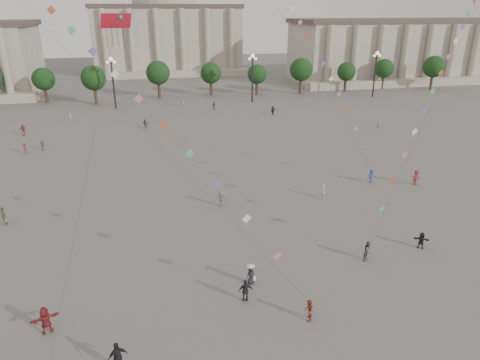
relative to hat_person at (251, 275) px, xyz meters
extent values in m
plane|color=#5C5957|center=(1.84, -2.79, -0.81)|extent=(360.00, 360.00, 0.00)
cube|color=#A5978A|center=(76.84, 92.21, 7.19)|extent=(80.00, 22.00, 16.00)
cube|color=#4B3E37|center=(76.84, 92.21, 15.79)|extent=(81.60, 22.44, 1.20)
cube|color=#A5978A|center=(76.84, 79.21, 0.19)|extent=(84.00, 4.00, 2.00)
cube|color=#A5978A|center=(1.84, 127.21, 9.19)|extent=(46.00, 30.00, 20.00)
cube|color=#4B3E37|center=(1.84, 127.21, 19.79)|extent=(46.92, 30.60, 1.20)
cube|color=#A5978A|center=(1.84, 110.21, 0.19)|extent=(48.30, 4.00, 2.00)
cylinder|color=#A5978A|center=(1.84, 127.21, 21.69)|extent=(21.00, 21.00, 5.00)
cylinder|color=#392A1C|center=(-28.16, 75.21, 0.95)|extent=(0.70, 0.70, 3.52)
sphere|color=black|center=(-28.16, 75.21, 4.63)|extent=(5.12, 5.12, 5.12)
cylinder|color=#392A1C|center=(-16.16, 75.21, 0.95)|extent=(0.70, 0.70, 3.52)
sphere|color=black|center=(-16.16, 75.21, 4.63)|extent=(5.12, 5.12, 5.12)
cylinder|color=#392A1C|center=(-4.16, 75.21, 0.95)|extent=(0.70, 0.70, 3.52)
sphere|color=black|center=(-4.16, 75.21, 4.63)|extent=(5.12, 5.12, 5.12)
cylinder|color=#392A1C|center=(7.84, 75.21, 0.95)|extent=(0.70, 0.70, 3.52)
sphere|color=black|center=(7.84, 75.21, 4.63)|extent=(5.12, 5.12, 5.12)
cylinder|color=#392A1C|center=(19.84, 75.21, 0.95)|extent=(0.70, 0.70, 3.52)
sphere|color=black|center=(19.84, 75.21, 4.63)|extent=(5.12, 5.12, 5.12)
cylinder|color=#392A1C|center=(31.84, 75.21, 0.95)|extent=(0.70, 0.70, 3.52)
sphere|color=black|center=(31.84, 75.21, 4.63)|extent=(5.12, 5.12, 5.12)
cylinder|color=#392A1C|center=(43.84, 75.21, 0.95)|extent=(0.70, 0.70, 3.52)
sphere|color=black|center=(43.84, 75.21, 4.63)|extent=(5.12, 5.12, 5.12)
cylinder|color=#392A1C|center=(55.84, 75.21, 0.95)|extent=(0.70, 0.70, 3.52)
sphere|color=black|center=(55.84, 75.21, 4.63)|extent=(5.12, 5.12, 5.12)
cylinder|color=#392A1C|center=(67.84, 75.21, 0.95)|extent=(0.70, 0.70, 3.52)
sphere|color=black|center=(67.84, 75.21, 4.63)|extent=(5.12, 5.12, 5.12)
cylinder|color=#262628|center=(-13.16, 67.21, 4.19)|extent=(0.36, 0.36, 10.00)
sphere|color=#FFE5B2|center=(-13.16, 67.21, 9.39)|extent=(0.90, 0.90, 0.90)
sphere|color=#FFE5B2|center=(-13.86, 67.21, 8.79)|extent=(0.60, 0.60, 0.60)
sphere|color=#FFE5B2|center=(-12.46, 67.21, 8.79)|extent=(0.60, 0.60, 0.60)
cylinder|color=#262628|center=(16.84, 67.21, 4.19)|extent=(0.36, 0.36, 10.00)
sphere|color=#FFE5B2|center=(16.84, 67.21, 9.39)|extent=(0.90, 0.90, 0.90)
sphere|color=#FFE5B2|center=(16.14, 67.21, 8.79)|extent=(0.60, 0.60, 0.60)
sphere|color=#FFE5B2|center=(17.54, 67.21, 8.79)|extent=(0.60, 0.60, 0.60)
cylinder|color=#262628|center=(46.84, 67.21, 4.19)|extent=(0.36, 0.36, 10.00)
sphere|color=#FFE5B2|center=(46.84, 67.21, 9.39)|extent=(0.90, 0.90, 0.90)
sphere|color=#FFE5B2|center=(46.14, 67.21, 8.79)|extent=(0.60, 0.60, 0.60)
sphere|color=#FFE5B2|center=(47.54, 67.21, 8.79)|extent=(0.60, 0.60, 0.60)
imported|color=#325271|center=(7.03, 61.05, 0.10)|extent=(1.08, 1.05, 1.82)
imported|color=black|center=(15.95, 1.90, -0.05)|extent=(1.44, 1.11, 1.53)
imported|color=beige|center=(1.00, 65.21, 0.14)|extent=(1.76, 1.47, 1.90)
imported|color=#5C5D61|center=(0.19, 14.26, 0.13)|extent=(1.38, 1.10, 1.88)
imported|color=silver|center=(32.36, 38.65, 0.09)|extent=(1.74, 1.24, 1.81)
imported|color=maroon|center=(24.18, 15.17, 0.12)|extent=(1.33, 0.95, 1.86)
imported|color=black|center=(17.87, 54.10, 0.06)|extent=(1.67, 1.24, 1.75)
imported|color=silver|center=(-20.98, 57.84, -0.06)|extent=(0.52, 0.63, 1.50)
imported|color=#5C5D61|center=(-7.19, 49.20, 0.01)|extent=(1.51, 1.28, 1.64)
imported|color=#BABBB6|center=(11.74, 13.86, 0.03)|extent=(0.62, 0.72, 1.68)
imported|color=slate|center=(-22.47, 39.55, -0.05)|extent=(0.96, 0.56, 1.53)
imported|color=maroon|center=(-24.57, 38.23, 0.00)|extent=(0.80, 1.14, 1.61)
imported|color=maroon|center=(-27.26, 48.84, 0.12)|extent=(1.18, 0.86, 1.87)
imported|color=#7E7857|center=(-21.27, 14.68, 0.16)|extent=(0.74, 1.22, 1.95)
imported|color=#222228|center=(-0.88, -1.96, 0.08)|extent=(1.07, 0.50, 1.78)
imported|color=maroon|center=(-14.29, -2.33, 0.16)|extent=(1.89, 1.18, 1.95)
imported|color=black|center=(-9.57, -6.56, 0.16)|extent=(1.23, 0.80, 1.94)
imported|color=brown|center=(2.81, -4.91, -0.02)|extent=(0.88, 0.96, 1.59)
imported|color=navy|center=(19.25, 16.92, 0.03)|extent=(1.17, 0.78, 1.69)
imported|color=#57585C|center=(10.40, 1.15, 0.07)|extent=(1.08, 1.05, 1.76)
imported|color=black|center=(0.00, 0.00, -0.07)|extent=(0.84, 0.68, 1.49)
cone|color=white|center=(0.00, 0.00, 0.81)|extent=(0.52, 0.52, 0.14)
cylinder|color=white|center=(0.00, 0.00, 0.75)|extent=(0.60, 0.60, 0.02)
cube|color=white|center=(0.25, -0.15, -0.26)|extent=(0.22, 0.10, 0.35)
cube|color=#B41322|center=(-8.42, 7.05, 18.12)|extent=(2.24, 1.26, 1.02)
cube|color=#18863F|center=(-8.77, 7.01, 18.37)|extent=(0.40, 0.30, 0.34)
cube|color=#1C4B97|center=(-8.07, 7.01, 18.37)|extent=(0.40, 0.30, 0.34)
sphere|color=gold|center=(-8.77, 6.97, 18.37)|extent=(0.20, 0.20, 0.20)
sphere|color=gold|center=(-8.07, 6.97, 18.37)|extent=(0.20, 0.20, 0.20)
cylinder|color=#3F3F3F|center=(-10.69, -1.77, 9.45)|extent=(0.02, 0.02, 25.14)
cube|color=#CA6B8E|center=(1.12, -2.90, 3.25)|extent=(0.76, 0.25, 0.76)
cube|color=white|center=(-0.57, -0.88, 5.30)|extent=(0.76, 0.25, 0.76)
cube|color=#8756AD|center=(-2.26, 1.13, 7.20)|extent=(0.76, 0.25, 0.76)
cube|color=#56BB6F|center=(-3.95, 3.15, 9.01)|extent=(0.76, 0.25, 0.76)
cube|color=#B9542B|center=(-5.64, 5.16, 10.75)|extent=(0.76, 0.25, 0.76)
cube|color=#CA6B8E|center=(-7.34, 7.18, 12.43)|extent=(0.76, 0.25, 0.76)
cube|color=white|center=(-9.03, 9.19, 14.08)|extent=(0.76, 0.25, 0.76)
cube|color=#8756AD|center=(-10.72, 11.21, 15.68)|extent=(0.76, 0.25, 0.76)
cube|color=#56BB6F|center=(-12.41, 13.22, 17.26)|extent=(0.76, 0.25, 0.76)
cube|color=#B9542B|center=(-14.10, 15.24, 18.82)|extent=(0.76, 0.25, 0.76)
cube|color=#8756AD|center=(18.65, 18.36, 3.25)|extent=(0.76, 0.25, 0.76)
cube|color=#56BB6F|center=(18.05, 19.80, 5.31)|extent=(0.76, 0.25, 0.76)
cube|color=#B9542B|center=(17.46, 21.24, 7.21)|extent=(0.76, 0.25, 0.76)
cube|color=#CA6B8E|center=(16.86, 22.68, 9.01)|extent=(0.76, 0.25, 0.76)
cube|color=white|center=(16.26, 24.12, 10.75)|extent=(0.76, 0.25, 0.76)
cube|color=#8756AD|center=(15.66, 25.56, 12.44)|extent=(0.76, 0.25, 0.76)
cube|color=#56BB6F|center=(15.06, 27.00, 14.09)|extent=(0.76, 0.25, 0.76)
cube|color=#B9542B|center=(14.46, 28.44, 15.70)|extent=(0.76, 0.25, 0.76)
cube|color=#CA6B8E|center=(13.87, 29.88, 17.28)|extent=(0.76, 0.25, 0.76)
cube|color=white|center=(13.27, 31.32, 18.83)|extent=(0.76, 0.25, 0.76)
cylinder|color=#3F3F3F|center=(31.94, 20.33, 17.96)|extent=(0.02, 0.02, 67.24)
cube|color=#56BB6F|center=(12.20, 2.75, 3.01)|extent=(0.76, 0.25, 0.76)
cube|color=#B9542B|center=(13.99, 4.35, 4.87)|extent=(0.76, 0.25, 0.76)
cube|color=#CA6B8E|center=(15.79, 5.94, 6.59)|extent=(0.76, 0.25, 0.76)
cube|color=white|center=(17.58, 7.54, 8.22)|extent=(0.76, 0.25, 0.76)
cube|color=#8756AD|center=(19.37, 9.14, 9.80)|extent=(0.76, 0.25, 0.76)
cube|color=#56BB6F|center=(21.17, 10.74, 11.32)|extent=(0.76, 0.25, 0.76)
cube|color=#B9542B|center=(22.96, 12.34, 12.81)|extent=(0.76, 0.25, 0.76)
cube|color=#CA6B8E|center=(24.76, 13.94, 14.27)|extent=(0.76, 0.25, 0.76)
cube|color=white|center=(26.55, 15.54, 15.70)|extent=(0.76, 0.25, 0.76)
cube|color=#8756AD|center=(28.35, 17.14, 17.10)|extent=(0.76, 0.25, 0.76)
cube|color=#56BB6F|center=(30.14, 18.73, 18.49)|extent=(0.76, 0.25, 0.76)
cube|color=#B9542B|center=(31.94, 20.33, 19.86)|extent=(0.76, 0.25, 0.76)
camera|label=1|loc=(-6.79, -26.84, 18.89)|focal=32.00mm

